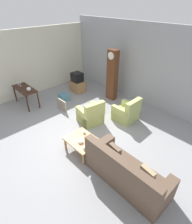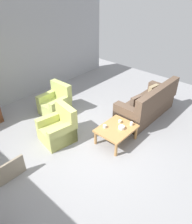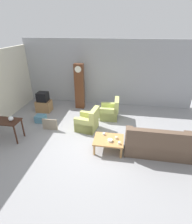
# 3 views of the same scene
# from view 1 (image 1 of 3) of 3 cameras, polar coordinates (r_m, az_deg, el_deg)

# --- Properties ---
(ground_plane) EXTENTS (10.40, 10.40, 0.00)m
(ground_plane) POSITION_cam_1_polar(r_m,az_deg,el_deg) (6.05, -4.90, -8.11)
(ground_plane) COLOR gray
(garage_door_wall) EXTENTS (8.40, 0.16, 3.20)m
(garage_door_wall) POSITION_cam_1_polar(r_m,az_deg,el_deg) (7.72, 16.38, 13.59)
(garage_door_wall) COLOR #9EA0A5
(garage_door_wall) RESTS_ON ground_plane
(pegboard_wall_left) EXTENTS (0.12, 6.40, 2.88)m
(pegboard_wall_left) POSITION_cam_1_polar(r_m,az_deg,el_deg) (8.86, -21.07, 14.02)
(pegboard_wall_left) COLOR beige
(pegboard_wall_left) RESTS_ON ground_plane
(couch_floral) EXTENTS (2.11, 0.90, 1.04)m
(couch_floral) POSITION_cam_1_polar(r_m,az_deg,el_deg) (4.64, 9.36, -18.38)
(couch_floral) COLOR brown
(couch_floral) RESTS_ON ground_plane
(armchair_olive_near) EXTENTS (0.90, 0.88, 0.92)m
(armchair_olive_near) POSITION_cam_1_polar(r_m,az_deg,el_deg) (6.56, -1.67, -1.05)
(armchair_olive_near) COLOR #B7BC66
(armchair_olive_near) RESTS_ON ground_plane
(armchair_olive_far) EXTENTS (0.81, 0.78, 0.92)m
(armchair_olive_far) POSITION_cam_1_polar(r_m,az_deg,el_deg) (6.79, 9.57, -0.27)
(armchair_olive_far) COLOR #B4C06A
(armchair_olive_far) RESTS_ON ground_plane
(coffee_table_wood) EXTENTS (0.96, 0.76, 0.42)m
(coffee_table_wood) POSITION_cam_1_polar(r_m,az_deg,el_deg) (5.38, -4.30, -9.16)
(coffee_table_wood) COLOR #B27F47
(coffee_table_wood) RESTS_ON ground_plane
(console_table_dark) EXTENTS (1.30, 0.56, 0.76)m
(console_table_dark) POSITION_cam_1_polar(r_m,az_deg,el_deg) (8.11, -21.47, 6.26)
(console_table_dark) COLOR #381E14
(console_table_dark) RESTS_ON ground_plane
(grandfather_clock) EXTENTS (0.44, 0.30, 2.17)m
(grandfather_clock) POSITION_cam_1_polar(r_m,az_deg,el_deg) (7.96, 5.17, 11.41)
(grandfather_clock) COLOR #562D19
(grandfather_clock) RESTS_ON ground_plane
(tv_stand_cabinet) EXTENTS (0.68, 0.52, 0.52)m
(tv_stand_cabinet) POSITION_cam_1_polar(r_m,az_deg,el_deg) (8.96, -5.81, 8.08)
(tv_stand_cabinet) COLOR #997047
(tv_stand_cabinet) RESTS_ON ground_plane
(tv_crt) EXTENTS (0.48, 0.44, 0.42)m
(tv_crt) POSITION_cam_1_polar(r_m,az_deg,el_deg) (8.78, -5.98, 10.88)
(tv_crt) COLOR black
(tv_crt) RESTS_ON tv_stand_cabinet
(framed_picture_leaning) EXTENTS (0.60, 0.05, 0.46)m
(framed_picture_leaning) POSITION_cam_1_polar(r_m,az_deg,el_deg) (7.49, -10.77, 2.25)
(framed_picture_leaning) COLOR gray
(framed_picture_leaning) RESTS_ON ground_plane
(storage_box_blue) EXTENTS (0.42, 0.37, 0.29)m
(storage_box_blue) POSITION_cam_1_polar(r_m,az_deg,el_deg) (8.27, -10.11, 4.67)
(storage_box_blue) COLOR teal
(storage_box_blue) RESTS_ON ground_plane
(glass_dome_cloche) EXTENTS (0.17, 0.17, 0.17)m
(glass_dome_cloche) POSITION_cam_1_polar(r_m,az_deg,el_deg) (7.72, -20.43, 6.80)
(glass_dome_cloche) COLOR silver
(glass_dome_cloche) RESTS_ON console_table_dark
(cup_white_porcelain) EXTENTS (0.08, 0.08, 0.09)m
(cup_white_porcelain) POSITION_cam_1_polar(r_m,az_deg,el_deg) (5.01, -3.67, -11.26)
(cup_white_porcelain) COLOR white
(cup_white_porcelain) RESTS_ON coffee_table_wood
(cup_blue_rimmed) EXTENTS (0.09, 0.09, 0.07)m
(cup_blue_rimmed) POSITION_cam_1_polar(r_m,az_deg,el_deg) (5.53, -3.74, -6.40)
(cup_blue_rimmed) COLOR silver
(cup_blue_rimmed) RESTS_ON coffee_table_wood
(cup_cream_tall) EXTENTS (0.09, 0.09, 0.07)m
(cup_cream_tall) POSITION_cam_1_polar(r_m,az_deg,el_deg) (5.21, -2.01, -9.28)
(cup_cream_tall) COLOR beige
(cup_cream_tall) RESTS_ON coffee_table_wood
(bowl_white_stacked) EXTENTS (0.16, 0.16, 0.07)m
(bowl_white_stacked) POSITION_cam_1_polar(r_m,az_deg,el_deg) (5.23, -4.90, -9.19)
(bowl_white_stacked) COLOR white
(bowl_white_stacked) RESTS_ON coffee_table_wood
(wine_glass_tall) EXTENTS (0.07, 0.07, 0.19)m
(wine_glass_tall) POSITION_cam_1_polar(r_m,az_deg,el_deg) (8.42, -23.42, 8.51)
(wine_glass_tall) COLOR silver
(wine_glass_tall) RESTS_ON console_table_dark
(wine_glass_mid) EXTENTS (0.07, 0.07, 0.22)m
(wine_glass_mid) POSITION_cam_1_polar(r_m,az_deg,el_deg) (8.28, -22.85, 8.43)
(wine_glass_mid) COLOR silver
(wine_glass_mid) RESTS_ON console_table_dark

